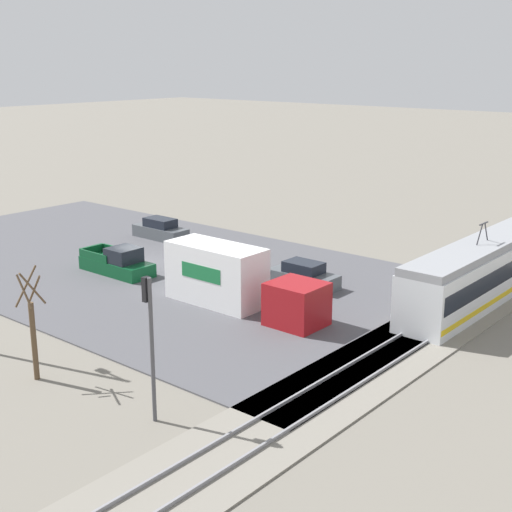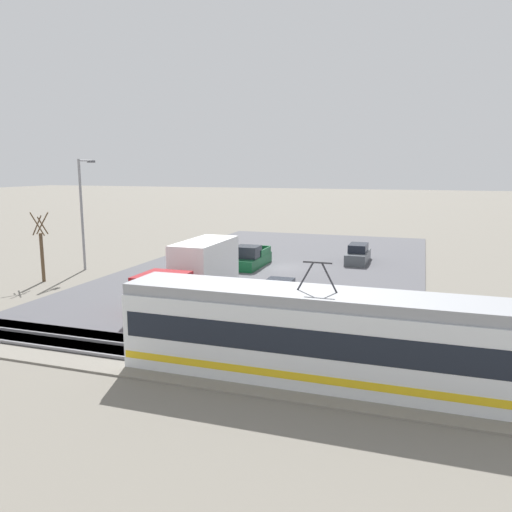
{
  "view_description": "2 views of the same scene",
  "coord_description": "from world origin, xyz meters",
  "px_view_note": "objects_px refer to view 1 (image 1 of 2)",
  "views": [
    {
      "loc": [
        30.56,
        35.75,
        13.46
      ],
      "look_at": [
        -1.43,
        9.02,
        1.96
      ],
      "focal_mm": 50.0,
      "sensor_mm": 36.0,
      "label": 1
    },
    {
      "loc": [
        -10.99,
        38.61,
        8.09
      ],
      "look_at": [
        -1.09,
        9.07,
        2.59
      ],
      "focal_mm": 35.0,
      "sensor_mm": 36.0,
      "label": 2
    }
  ],
  "objects_px": {
    "pickup_truck": "(118,263)",
    "light_rail_tram": "(479,273)",
    "sedan_car_1": "(304,276)",
    "box_truck": "(234,281)",
    "street_tree": "(33,330)",
    "sedan_car_0": "(160,230)",
    "traffic_light_pole": "(150,330)"
  },
  "relations": [
    {
      "from": "pickup_truck",
      "to": "street_tree",
      "type": "distance_m",
      "value": 15.84
    },
    {
      "from": "light_rail_tram",
      "to": "traffic_light_pole",
      "type": "bearing_deg",
      "value": -10.29
    },
    {
      "from": "sedan_car_1",
      "to": "box_truck",
      "type": "bearing_deg",
      "value": 172.93
    },
    {
      "from": "pickup_truck",
      "to": "light_rail_tram",
      "type": "bearing_deg",
      "value": 115.61
    },
    {
      "from": "box_truck",
      "to": "pickup_truck",
      "type": "distance_m",
      "value": 10.22
    },
    {
      "from": "box_truck",
      "to": "sedan_car_1",
      "type": "relative_size",
      "value": 2.28
    },
    {
      "from": "box_truck",
      "to": "sedan_car_0",
      "type": "bearing_deg",
      "value": -118.83
    },
    {
      "from": "light_rail_tram",
      "to": "sedan_car_1",
      "type": "height_order",
      "value": "light_rail_tram"
    },
    {
      "from": "sedan_car_1",
      "to": "traffic_light_pole",
      "type": "xyz_separation_m",
      "value": [
        17.2,
        5.42,
        2.99
      ]
    },
    {
      "from": "sedan_car_1",
      "to": "traffic_light_pole",
      "type": "relative_size",
      "value": 0.76
    },
    {
      "from": "box_truck",
      "to": "street_tree",
      "type": "relative_size",
      "value": 1.99
    },
    {
      "from": "light_rail_tram",
      "to": "sedan_car_0",
      "type": "distance_m",
      "value": 25.06
    },
    {
      "from": "light_rail_tram",
      "to": "street_tree",
      "type": "distance_m",
      "value": 24.55
    },
    {
      "from": "box_truck",
      "to": "sedan_car_1",
      "type": "xyz_separation_m",
      "value": [
        -5.57,
        0.69,
        -0.92
      ]
    },
    {
      "from": "light_rail_tram",
      "to": "box_truck",
      "type": "relative_size",
      "value": 1.52
    },
    {
      "from": "box_truck",
      "to": "light_rail_tram",
      "type": "bearing_deg",
      "value": 134.3
    },
    {
      "from": "box_truck",
      "to": "pickup_truck",
      "type": "relative_size",
      "value": 1.87
    },
    {
      "from": "sedan_car_1",
      "to": "street_tree",
      "type": "distance_m",
      "value": 18.08
    },
    {
      "from": "box_truck",
      "to": "sedan_car_0",
      "type": "xyz_separation_m",
      "value": [
        -8.26,
        -15.0,
        -0.9
      ]
    },
    {
      "from": "light_rail_tram",
      "to": "sedan_car_1",
      "type": "bearing_deg",
      "value": -65.75
    },
    {
      "from": "sedan_car_0",
      "to": "traffic_light_pole",
      "type": "relative_size",
      "value": 0.81
    },
    {
      "from": "box_truck",
      "to": "street_tree",
      "type": "xyz_separation_m",
      "value": [
        12.4,
        -0.55,
        0.65
      ]
    },
    {
      "from": "light_rail_tram",
      "to": "sedan_car_1",
      "type": "distance_m",
      "value": 10.26
    },
    {
      "from": "street_tree",
      "to": "pickup_truck",
      "type": "bearing_deg",
      "value": -142.35
    },
    {
      "from": "traffic_light_pole",
      "to": "box_truck",
      "type": "bearing_deg",
      "value": -152.26
    },
    {
      "from": "sedan_car_1",
      "to": "street_tree",
      "type": "relative_size",
      "value": 0.87
    },
    {
      "from": "pickup_truck",
      "to": "box_truck",
      "type": "bearing_deg",
      "value": 89.54
    },
    {
      "from": "box_truck",
      "to": "sedan_car_0",
      "type": "distance_m",
      "value": 17.14
    },
    {
      "from": "traffic_light_pole",
      "to": "street_tree",
      "type": "relative_size",
      "value": 1.15
    },
    {
      "from": "pickup_truck",
      "to": "sedan_car_1",
      "type": "relative_size",
      "value": 1.22
    },
    {
      "from": "pickup_truck",
      "to": "street_tree",
      "type": "bearing_deg",
      "value": 37.65
    },
    {
      "from": "light_rail_tram",
      "to": "box_truck",
      "type": "height_order",
      "value": "light_rail_tram"
    }
  ]
}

